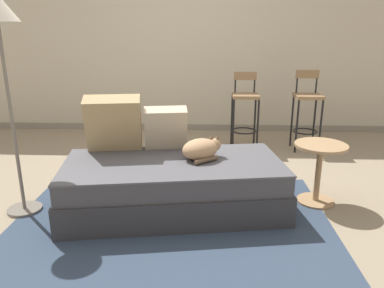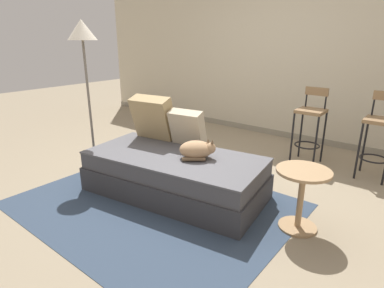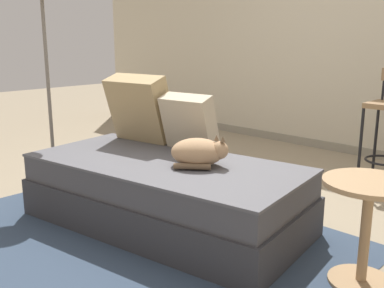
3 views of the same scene
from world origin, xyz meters
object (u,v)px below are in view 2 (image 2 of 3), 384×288
side_table (302,191)px  bar_stool_near_window (310,121)px  throw_pillow_middle (187,127)px  couch (174,174)px  cat (197,150)px  throw_pillow_corner (153,117)px  bar_stool_by_doorway (379,131)px  floor_lamp (83,45)px

side_table → bar_stool_near_window: bearing=107.8°
bar_stool_near_window → throw_pillow_middle: bearing=-120.7°
couch → bar_stool_near_window: bearing=66.8°
throw_pillow_middle → cat: size_ratio=1.00×
throw_pillow_corner → bar_stool_by_doorway: bar_stool_by_doorway is taller
couch → floor_lamp: 1.77m
throw_pillow_corner → bar_stool_by_doorway: size_ratio=0.52×
throw_pillow_middle → cat: throw_pillow_middle is taller
couch → throw_pillow_middle: (-0.09, 0.32, 0.41)m
bar_stool_near_window → bar_stool_by_doorway: (0.76, 0.00, 0.01)m
cat → side_table: size_ratio=0.75×
couch → floor_lamp: floor_lamp is taller
bar_stool_near_window → bar_stool_by_doorway: bearing=0.0°
throw_pillow_middle → side_table: bearing=-6.0°
throw_pillow_corner → bar_stool_by_doorway: bearing=35.8°
throw_pillow_middle → floor_lamp: size_ratio=0.23×
couch → floor_lamp: size_ratio=1.10×
bar_stool_by_doorway → bar_stool_near_window: bearing=-180.0°
side_table → bar_stool_by_doorway: bearing=80.2°
floor_lamp → cat: bearing=6.2°
couch → side_table: 1.26m
cat → side_table: cat is taller
cat → bar_stool_near_window: (0.51, 1.65, 0.03)m
throw_pillow_middle → side_table: throw_pillow_middle is taller
cat → floor_lamp: floor_lamp is taller
throw_pillow_corner → floor_lamp: size_ratio=0.30×
cat → bar_stool_by_doorway: 2.09m
bar_stool_by_doorway → side_table: (-0.27, -1.55, -0.21)m
couch → bar_stool_near_window: 1.91m
floor_lamp → bar_stool_by_doorway: bearing=33.3°
floor_lamp → throw_pillow_corner: bearing=25.5°
couch → bar_stool_by_doorway: bar_stool_by_doorway is taller
cat → floor_lamp: 1.77m
bar_stool_near_window → floor_lamp: floor_lamp is taller
bar_stool_by_doorway → throw_pillow_middle: bearing=-138.6°
floor_lamp → bar_stool_near_window: bearing=42.3°
couch → throw_pillow_corner: bearing=154.5°
bar_stool_near_window → throw_pillow_corner: bearing=-131.0°
throw_pillow_corner → side_table: throw_pillow_corner is taller
cat → bar_stool_near_window: bearing=72.8°
throw_pillow_middle → bar_stool_near_window: 1.64m
throw_pillow_corner → throw_pillow_middle: 0.45m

